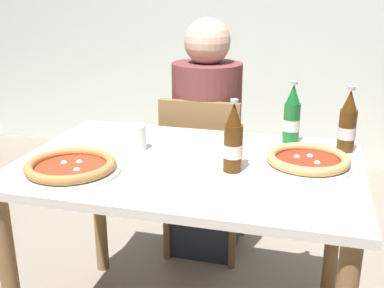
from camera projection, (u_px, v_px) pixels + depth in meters
name	position (u px, v px, depth m)	size (l,w,h in m)	color
dining_table_main	(188.00, 191.00, 1.66)	(1.20, 0.80, 0.75)	silver
chair_behind_table	(204.00, 168.00, 2.29)	(0.40, 0.40, 0.85)	olive
diner_seated	(206.00, 146.00, 2.31)	(0.34, 0.34, 1.21)	#2D3342
pizza_margherita_near	(71.00, 167.00, 1.52)	(0.33, 0.33, 0.04)	white
pizza_marinara_far	(308.00, 160.00, 1.58)	(0.31, 0.31, 0.04)	white
beer_bottle_left	(347.00, 125.00, 1.70)	(0.07, 0.07, 0.25)	#512D0F
beer_bottle_center	(233.00, 141.00, 1.51)	(0.07, 0.07, 0.25)	#512D0F
beer_bottle_right	(292.00, 117.00, 1.80)	(0.07, 0.07, 0.25)	#196B2D
napkin_with_cutlery	(186.00, 145.00, 1.79)	(0.21, 0.21, 0.01)	white
paper_cup	(137.00, 138.00, 1.74)	(0.07, 0.07, 0.10)	white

